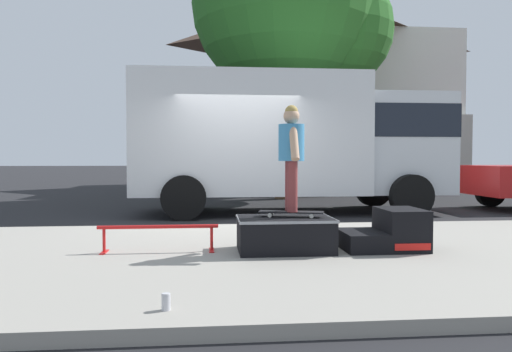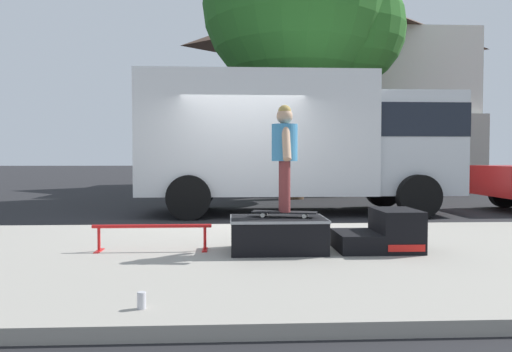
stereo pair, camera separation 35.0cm
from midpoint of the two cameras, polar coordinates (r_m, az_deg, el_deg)
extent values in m
plane|color=black|center=(8.82, -2.78, -5.95)|extent=(140.00, 140.00, 0.00)
cube|color=gray|center=(5.86, -1.36, -9.49)|extent=(50.00, 5.00, 0.12)
cube|color=black|center=(5.89, 1.68, -6.83)|extent=(1.12, 0.75, 0.41)
cube|color=gray|center=(5.87, 1.69, -5.01)|extent=(1.14, 0.77, 0.03)
cube|color=black|center=(6.10, 10.67, -7.43)|extent=(0.49, 0.71, 0.22)
cube|color=black|center=(6.23, 15.04, -5.99)|extent=(0.49, 0.71, 0.50)
cube|color=red|center=(5.92, 16.27, -7.98)|extent=(0.43, 0.01, 0.08)
cylinder|color=red|center=(5.99, -13.02, -5.81)|extent=(1.43, 0.04, 0.04)
cylinder|color=red|center=(6.12, -18.94, -7.11)|extent=(0.04, 0.04, 0.30)
cube|color=red|center=(6.15, -18.92, -8.43)|extent=(0.06, 0.28, 0.01)
cylinder|color=red|center=(5.96, -6.91, -7.26)|extent=(0.04, 0.04, 0.30)
cube|color=red|center=(5.99, -6.90, -8.62)|extent=(0.06, 0.28, 0.01)
cube|color=black|center=(5.91, 2.44, -4.23)|extent=(0.81, 0.39, 0.02)
cylinder|color=silver|center=(5.98, 4.92, -4.49)|extent=(0.06, 0.04, 0.05)
cylinder|color=silver|center=(5.80, 4.79, -4.69)|extent=(0.06, 0.04, 0.05)
cylinder|color=silver|center=(6.04, 0.18, -4.42)|extent=(0.06, 0.04, 0.05)
cylinder|color=silver|center=(5.86, -0.09, -4.62)|extent=(0.06, 0.04, 0.05)
cylinder|color=brown|center=(5.96, 2.34, -1.16)|extent=(0.12, 0.12, 0.61)
cylinder|color=brown|center=(5.81, 2.55, -1.25)|extent=(0.12, 0.12, 0.61)
cylinder|color=#3F8CBF|center=(5.88, 2.45, 3.92)|extent=(0.31, 0.31, 0.44)
cylinder|color=tan|center=(6.07, 2.20, 3.74)|extent=(0.10, 0.27, 0.42)
cylinder|color=tan|center=(5.69, 2.73, 3.85)|extent=(0.10, 0.27, 0.42)
sphere|color=tan|center=(5.90, 2.46, 7.00)|extent=(0.19, 0.19, 0.19)
sphere|color=tan|center=(5.90, 2.46, 7.52)|extent=(0.16, 0.16, 0.16)
cylinder|color=silver|center=(3.79, -13.18, -14.17)|extent=(0.07, 0.07, 0.12)
cylinder|color=silver|center=(3.77, -13.19, -13.25)|extent=(0.06, 0.06, 0.00)
cube|color=silver|center=(10.96, -1.77, 4.79)|extent=(5.00, 2.35, 2.60)
cube|color=silver|center=(11.70, 15.38, 3.57)|extent=(1.90, 2.16, 2.20)
cube|color=black|center=(11.72, 15.41, 5.94)|extent=(1.92, 2.19, 0.70)
cylinder|color=black|center=(12.77, 12.81, -1.47)|extent=(0.90, 0.28, 0.90)
cylinder|color=black|center=(10.58, 16.82, -2.25)|extent=(0.90, 0.28, 0.90)
cylinder|color=black|center=(12.15, -8.71, -1.63)|extent=(0.90, 0.28, 0.90)
cylinder|color=black|center=(9.81, -9.48, -2.52)|extent=(0.90, 0.28, 0.90)
cylinder|color=black|center=(13.79, 25.07, -1.73)|extent=(0.72, 0.24, 0.72)
cylinder|color=brown|center=(14.77, 2.60, 5.11)|extent=(0.56, 0.56, 4.02)
sphere|color=#286623|center=(15.44, 2.63, 19.33)|extent=(5.51, 5.51, 5.51)
sphere|color=#286623|center=(15.53, 8.40, 16.56)|extent=(3.58, 3.58, 3.58)
cube|color=silver|center=(21.56, 7.29, 6.79)|extent=(9.00, 7.50, 6.00)
cube|color=#B2ADA3|center=(17.61, 10.16, 2.62)|extent=(9.00, 0.50, 2.80)
pyramid|color=#473328|center=(22.29, 7.35, 17.62)|extent=(9.54, 7.95, 2.40)
camera|label=1|loc=(0.18, -91.30, -0.05)|focal=34.20mm
camera|label=2|loc=(0.18, 88.70, 0.05)|focal=34.20mm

